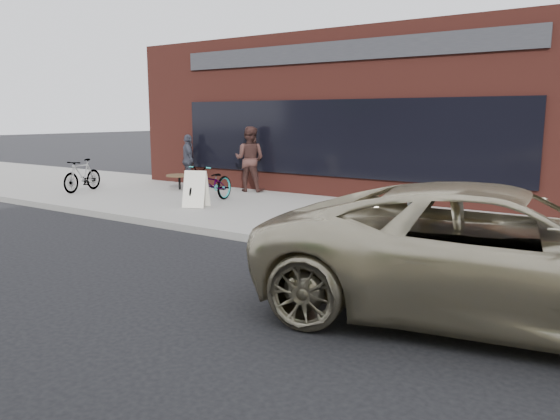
{
  "coord_description": "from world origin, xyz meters",
  "views": [
    {
      "loc": [
        4.98,
        -3.65,
        2.28
      ],
      "look_at": [
        0.29,
        3.16,
        0.85
      ],
      "focal_mm": 35.0,
      "sensor_mm": 36.0,
      "label": 1
    }
  ],
  "objects_px": {
    "motorcycle": "(367,246)",
    "minivan": "(503,254)",
    "bicycle_front": "(211,184)",
    "cafe_table": "(179,176)",
    "cafe_patron_right": "(188,160)",
    "bicycle_rear": "(82,175)",
    "cafe_patron_left": "(250,159)",
    "sandwich_sign": "(196,189)"
  },
  "relations": [
    {
      "from": "minivan",
      "to": "bicycle_rear",
      "type": "distance_m",
      "value": 12.51
    },
    {
      "from": "cafe_table",
      "to": "cafe_patron_left",
      "type": "relative_size",
      "value": 0.41
    },
    {
      "from": "bicycle_front",
      "to": "bicycle_rear",
      "type": "height_order",
      "value": "bicycle_front"
    },
    {
      "from": "cafe_table",
      "to": "cafe_patron_right",
      "type": "height_order",
      "value": "cafe_patron_right"
    },
    {
      "from": "motorcycle",
      "to": "bicycle_front",
      "type": "xyz_separation_m",
      "value": [
        -5.89,
        3.46,
        0.09
      ]
    },
    {
      "from": "cafe_patron_left",
      "to": "bicycle_front",
      "type": "bearing_deg",
      "value": 85.6
    },
    {
      "from": "bicycle_rear",
      "to": "bicycle_front",
      "type": "bearing_deg",
      "value": -6.9
    },
    {
      "from": "motorcycle",
      "to": "minivan",
      "type": "height_order",
      "value": "minivan"
    },
    {
      "from": "motorcycle",
      "to": "bicycle_rear",
      "type": "distance_m",
      "value": 10.67
    },
    {
      "from": "minivan",
      "to": "bicycle_front",
      "type": "bearing_deg",
      "value": 52.01
    },
    {
      "from": "sandwich_sign",
      "to": "cafe_table",
      "type": "bearing_deg",
      "value": 121.07
    },
    {
      "from": "cafe_patron_left",
      "to": "cafe_table",
      "type": "bearing_deg",
      "value": 6.69
    },
    {
      "from": "minivan",
      "to": "cafe_patron_right",
      "type": "bearing_deg",
      "value": 48.83
    },
    {
      "from": "bicycle_front",
      "to": "cafe_table",
      "type": "distance_m",
      "value": 2.77
    },
    {
      "from": "motorcycle",
      "to": "bicycle_front",
      "type": "bearing_deg",
      "value": 156.22
    },
    {
      "from": "cafe_patron_left",
      "to": "cafe_patron_right",
      "type": "relative_size",
      "value": 1.17
    },
    {
      "from": "bicycle_front",
      "to": "cafe_patron_right",
      "type": "bearing_deg",
      "value": 135.02
    },
    {
      "from": "motorcycle",
      "to": "cafe_patron_left",
      "type": "distance_m",
      "value": 8.52
    },
    {
      "from": "cafe_table",
      "to": "motorcycle",
      "type": "bearing_deg",
      "value": -29.94
    },
    {
      "from": "minivan",
      "to": "bicycle_rear",
      "type": "height_order",
      "value": "minivan"
    },
    {
      "from": "sandwich_sign",
      "to": "minivan",
      "type": "bearing_deg",
      "value": -43.12
    },
    {
      "from": "minivan",
      "to": "motorcycle",
      "type": "bearing_deg",
      "value": 67.12
    },
    {
      "from": "motorcycle",
      "to": "cafe_patron_left",
      "type": "relative_size",
      "value": 1.06
    },
    {
      "from": "bicycle_rear",
      "to": "sandwich_sign",
      "type": "relative_size",
      "value": 1.78
    },
    {
      "from": "sandwich_sign",
      "to": "cafe_patron_left",
      "type": "bearing_deg",
      "value": 81.39
    },
    {
      "from": "minivan",
      "to": "cafe_patron_left",
      "type": "bearing_deg",
      "value": 42.16
    },
    {
      "from": "bicycle_front",
      "to": "cafe_patron_right",
      "type": "height_order",
      "value": "cafe_patron_right"
    },
    {
      "from": "motorcycle",
      "to": "sandwich_sign",
      "type": "relative_size",
      "value": 2.27
    },
    {
      "from": "bicycle_rear",
      "to": "cafe_patron_left",
      "type": "height_order",
      "value": "cafe_patron_left"
    },
    {
      "from": "cafe_table",
      "to": "cafe_patron_right",
      "type": "bearing_deg",
      "value": 117.33
    },
    {
      "from": "motorcycle",
      "to": "cafe_table",
      "type": "xyz_separation_m",
      "value": [
        -8.32,
        4.79,
        0.02
      ]
    },
    {
      "from": "bicycle_front",
      "to": "bicycle_rear",
      "type": "distance_m",
      "value": 4.41
    },
    {
      "from": "cafe_table",
      "to": "cafe_patron_left",
      "type": "distance_m",
      "value": 2.19
    },
    {
      "from": "cafe_table",
      "to": "bicycle_rear",
      "type": "bearing_deg",
      "value": -135.95
    },
    {
      "from": "cafe_patron_left",
      "to": "cafe_patron_right",
      "type": "height_order",
      "value": "cafe_patron_left"
    },
    {
      "from": "motorcycle",
      "to": "cafe_patron_right",
      "type": "xyz_separation_m",
      "value": [
        -8.75,
        5.64,
        0.4
      ]
    },
    {
      "from": "sandwich_sign",
      "to": "cafe_patron_right",
      "type": "distance_m",
      "value": 4.16
    },
    {
      "from": "bicycle_front",
      "to": "cafe_table",
      "type": "relative_size",
      "value": 2.36
    },
    {
      "from": "cafe_patron_left",
      "to": "cafe_patron_right",
      "type": "xyz_separation_m",
      "value": [
        -2.39,
        0.0,
        -0.13
      ]
    },
    {
      "from": "motorcycle",
      "to": "cafe_patron_right",
      "type": "height_order",
      "value": "cafe_patron_right"
    },
    {
      "from": "cafe_table",
      "to": "cafe_patron_right",
      "type": "xyz_separation_m",
      "value": [
        -0.44,
        0.85,
        0.39
      ]
    },
    {
      "from": "bicycle_rear",
      "to": "cafe_table",
      "type": "relative_size",
      "value": 2.02
    }
  ]
}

